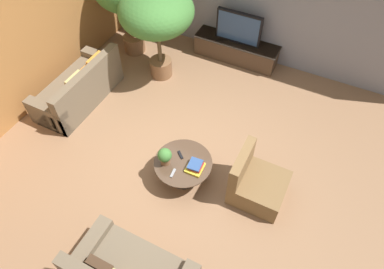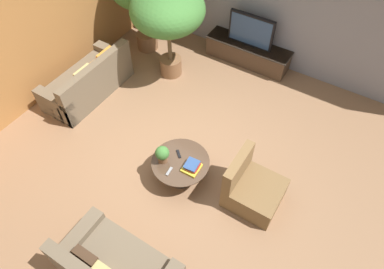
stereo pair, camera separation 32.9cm
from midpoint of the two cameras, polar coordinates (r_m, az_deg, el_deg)
name	(u,v)px [view 1 (the left image)]	position (r m, az deg, el deg)	size (l,w,h in m)	color
ground_plane	(185,159)	(5.91, -2.84, -4.15)	(24.00, 24.00, 0.00)	#8C6647
side_wall_left	(17,28)	(6.80, -28.38, 15.27)	(0.12, 7.40, 3.00)	#B2753D
media_console	(236,50)	(7.71, 6.11, 13.84)	(1.84, 0.50, 0.46)	#473323
television	(239,28)	(7.40, 6.47, 17.23)	(0.97, 0.13, 0.67)	black
coffee_table	(183,167)	(5.49, -3.20, -5.43)	(0.92, 0.92, 0.40)	black
couch_by_wall	(80,88)	(7.05, -19.53, 7.21)	(0.84, 1.82, 0.84)	brown
armchair_wicker	(256,184)	(5.38, 8.88, -8.17)	(0.80, 0.76, 0.86)	brown
potted_palm_corner	(156,14)	(6.62, -7.46, 19.28)	(1.39, 1.39, 1.92)	brown
potted_plant_tabletop	(165,156)	(5.27, -6.36, -3.67)	(0.22, 0.22, 0.31)	brown
book_stack	(195,166)	(5.28, -1.23, -5.42)	(0.26, 0.28, 0.11)	gold
remote_black	(180,155)	(5.46, -3.68, -3.47)	(0.04, 0.16, 0.02)	black
remote_silver	(173,173)	(5.28, -4.99, -6.48)	(0.04, 0.16, 0.02)	gray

